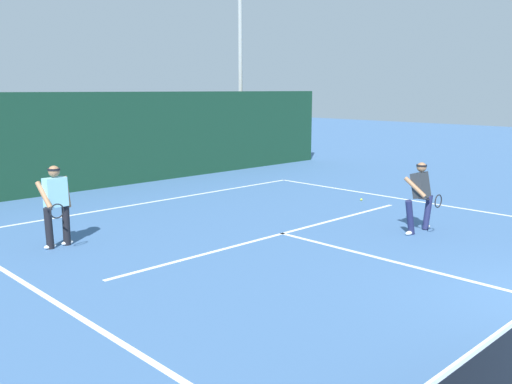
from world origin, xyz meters
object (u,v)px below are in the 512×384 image
player_near (420,194)px  tennis_ball (361,200)px  player_far (56,203)px  light_pole (240,47)px

player_near → tennis_ball: bearing=-124.0°
tennis_ball → player_far: bearing=169.5°
player_near → player_far: 7.83m
player_far → player_near: bearing=141.3°
tennis_ball → light_pole: 10.49m
player_near → light_pole: 13.44m
player_near → light_pole: bearing=-114.0°
player_near → tennis_ball: (2.04, 2.99, -0.84)m
light_pole → player_far: bearing=-148.6°
player_far → light_pole: size_ratio=0.21×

